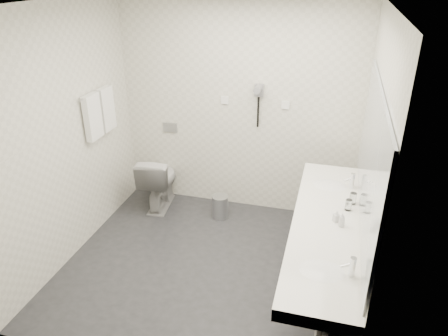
% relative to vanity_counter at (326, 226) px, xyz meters
% --- Properties ---
extents(floor, '(2.80, 2.80, 0.00)m').
position_rel_vanity_counter_xyz_m(floor, '(-1.12, 0.20, -0.80)').
color(floor, '#27282C').
rests_on(floor, ground).
extents(ceiling, '(2.80, 2.80, 0.00)m').
position_rel_vanity_counter_xyz_m(ceiling, '(-1.12, 0.20, 1.70)').
color(ceiling, white).
rests_on(ceiling, wall_back).
extents(wall_back, '(2.80, 0.00, 2.80)m').
position_rel_vanity_counter_xyz_m(wall_back, '(-1.12, 1.50, 0.45)').
color(wall_back, silver).
rests_on(wall_back, floor).
extents(wall_front, '(2.80, 0.00, 2.80)m').
position_rel_vanity_counter_xyz_m(wall_front, '(-1.12, -1.10, 0.45)').
color(wall_front, silver).
rests_on(wall_front, floor).
extents(wall_left, '(0.00, 2.60, 2.60)m').
position_rel_vanity_counter_xyz_m(wall_left, '(-2.52, 0.20, 0.45)').
color(wall_left, silver).
rests_on(wall_left, floor).
extents(wall_right, '(0.00, 2.60, 2.60)m').
position_rel_vanity_counter_xyz_m(wall_right, '(0.27, 0.20, 0.45)').
color(wall_right, silver).
rests_on(wall_right, floor).
extents(vanity_counter, '(0.55, 2.20, 0.10)m').
position_rel_vanity_counter_xyz_m(vanity_counter, '(0.00, 0.00, 0.00)').
color(vanity_counter, white).
rests_on(vanity_counter, floor).
extents(vanity_panel, '(0.03, 2.15, 0.75)m').
position_rel_vanity_counter_xyz_m(vanity_panel, '(0.02, 0.00, -0.42)').
color(vanity_panel, gray).
rests_on(vanity_panel, floor).
extents(vanity_post_far, '(0.06, 0.06, 0.75)m').
position_rel_vanity_counter_xyz_m(vanity_post_far, '(0.05, 1.04, -0.42)').
color(vanity_post_far, silver).
rests_on(vanity_post_far, floor).
extents(mirror, '(0.02, 2.20, 1.05)m').
position_rel_vanity_counter_xyz_m(mirror, '(0.26, 0.00, 0.65)').
color(mirror, '#B2BCC6').
rests_on(mirror, wall_right).
extents(basin_near, '(0.40, 0.31, 0.05)m').
position_rel_vanity_counter_xyz_m(basin_near, '(0.00, -0.65, 0.04)').
color(basin_near, white).
rests_on(basin_near, vanity_counter).
extents(basin_far, '(0.40, 0.31, 0.05)m').
position_rel_vanity_counter_xyz_m(basin_far, '(0.00, 0.65, 0.04)').
color(basin_far, white).
rests_on(basin_far, vanity_counter).
extents(faucet_near, '(0.04, 0.04, 0.15)m').
position_rel_vanity_counter_xyz_m(faucet_near, '(0.19, -0.65, 0.12)').
color(faucet_near, silver).
rests_on(faucet_near, vanity_counter).
extents(faucet_far, '(0.04, 0.04, 0.15)m').
position_rel_vanity_counter_xyz_m(faucet_far, '(0.19, 0.65, 0.12)').
color(faucet_far, silver).
rests_on(faucet_far, vanity_counter).
extents(soap_bottle_a, '(0.06, 0.06, 0.10)m').
position_rel_vanity_counter_xyz_m(soap_bottle_a, '(0.07, 0.02, 0.10)').
color(soap_bottle_a, white).
rests_on(soap_bottle_a, vanity_counter).
extents(soap_bottle_c, '(0.05, 0.05, 0.13)m').
position_rel_vanity_counter_xyz_m(soap_bottle_c, '(0.12, -0.05, 0.11)').
color(soap_bottle_c, white).
rests_on(soap_bottle_c, vanity_counter).
extents(glass_left, '(0.07, 0.07, 0.10)m').
position_rel_vanity_counter_xyz_m(glass_left, '(0.17, 0.23, 0.10)').
color(glass_left, silver).
rests_on(glass_left, vanity_counter).
extents(glass_right, '(0.08, 0.08, 0.11)m').
position_rel_vanity_counter_xyz_m(glass_right, '(0.20, 0.35, 0.10)').
color(glass_right, silver).
rests_on(glass_right, vanity_counter).
extents(toilet, '(0.46, 0.72, 0.69)m').
position_rel_vanity_counter_xyz_m(toilet, '(-2.04, 1.19, -0.45)').
color(toilet, white).
rests_on(toilet, floor).
extents(flush_plate, '(0.18, 0.02, 0.12)m').
position_rel_vanity_counter_xyz_m(flush_plate, '(-1.98, 1.49, 0.15)').
color(flush_plate, '#B2B5BA').
rests_on(flush_plate, wall_back).
extents(pedal_bin, '(0.25, 0.25, 0.27)m').
position_rel_vanity_counter_xyz_m(pedal_bin, '(-1.23, 1.11, -0.66)').
color(pedal_bin, '#B2B5BA').
rests_on(pedal_bin, floor).
extents(bin_lid, '(0.19, 0.19, 0.02)m').
position_rel_vanity_counter_xyz_m(bin_lid, '(-1.23, 1.11, -0.52)').
color(bin_lid, '#B2B5BA').
rests_on(bin_lid, pedal_bin).
extents(towel_rail, '(0.02, 0.62, 0.02)m').
position_rel_vanity_counter_xyz_m(towel_rail, '(-2.47, 0.75, 0.75)').
color(towel_rail, silver).
rests_on(towel_rail, wall_left).
extents(towel_near, '(0.07, 0.24, 0.48)m').
position_rel_vanity_counter_xyz_m(towel_near, '(-2.46, 0.61, 0.53)').
color(towel_near, white).
rests_on(towel_near, towel_rail).
extents(towel_far, '(0.07, 0.24, 0.48)m').
position_rel_vanity_counter_xyz_m(towel_far, '(-2.46, 0.89, 0.53)').
color(towel_far, white).
rests_on(towel_far, towel_rail).
extents(dryer_cradle, '(0.10, 0.04, 0.14)m').
position_rel_vanity_counter_xyz_m(dryer_cradle, '(-0.88, 1.47, 0.70)').
color(dryer_cradle, gray).
rests_on(dryer_cradle, wall_back).
extents(dryer_barrel, '(0.08, 0.14, 0.08)m').
position_rel_vanity_counter_xyz_m(dryer_barrel, '(-0.88, 1.40, 0.73)').
color(dryer_barrel, gray).
rests_on(dryer_barrel, dryer_cradle).
extents(dryer_cord, '(0.02, 0.02, 0.35)m').
position_rel_vanity_counter_xyz_m(dryer_cord, '(-0.88, 1.46, 0.45)').
color(dryer_cord, black).
rests_on(dryer_cord, dryer_cradle).
extents(switch_plate_a, '(0.09, 0.02, 0.09)m').
position_rel_vanity_counter_xyz_m(switch_plate_a, '(-1.27, 1.49, 0.55)').
color(switch_plate_a, white).
rests_on(switch_plate_a, wall_back).
extents(switch_plate_b, '(0.09, 0.02, 0.09)m').
position_rel_vanity_counter_xyz_m(switch_plate_b, '(-0.57, 1.49, 0.55)').
color(switch_plate_b, white).
rests_on(switch_plate_b, wall_back).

